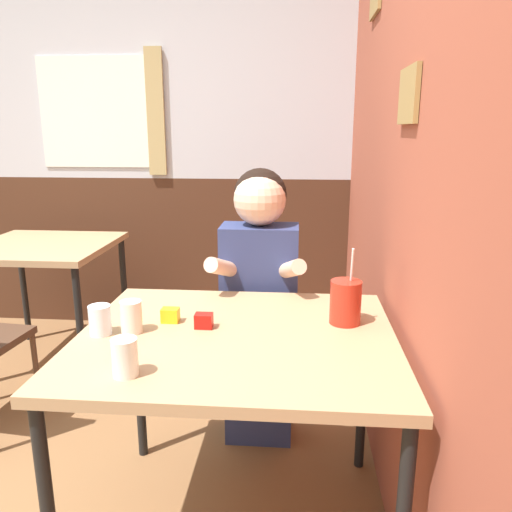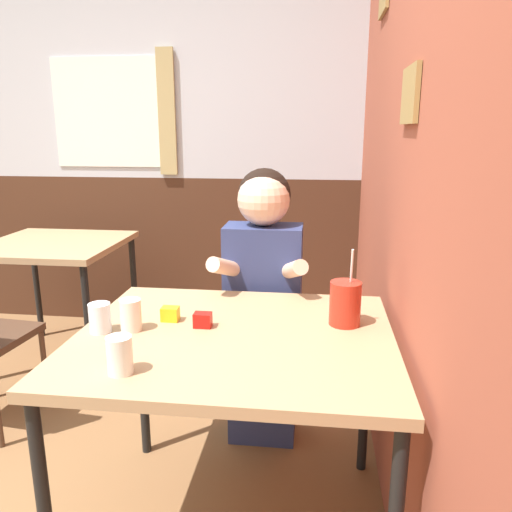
# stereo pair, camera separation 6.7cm
# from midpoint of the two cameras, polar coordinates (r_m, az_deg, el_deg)

# --- Properties ---
(brick_wall_right) EXTENTS (0.08, 4.24, 2.70)m
(brick_wall_right) POSITION_cam_midpoint_polar(r_m,az_deg,el_deg) (2.41, 13.66, 11.87)
(brick_wall_right) COLOR #9E4C38
(brick_wall_right) RESTS_ON ground_plane
(back_wall) EXTENTS (5.86, 0.09, 2.70)m
(back_wall) POSITION_cam_midpoint_polar(r_m,az_deg,el_deg) (3.70, -13.04, 12.66)
(back_wall) COLOR silver
(back_wall) RESTS_ON ground_plane
(main_table) EXTENTS (1.05, 0.89, 0.78)m
(main_table) POSITION_cam_midpoint_polar(r_m,az_deg,el_deg) (1.70, -3.37, -10.94)
(main_table) COLOR tan
(main_table) RESTS_ON ground_plane
(background_table) EXTENTS (0.79, 0.78, 0.78)m
(background_table) POSITION_cam_midpoint_polar(r_m,az_deg,el_deg) (3.26, -23.68, -0.18)
(background_table) COLOR tan
(background_table) RESTS_ON ground_plane
(person_seated) EXTENTS (0.42, 0.42, 1.28)m
(person_seated) POSITION_cam_midpoint_polar(r_m,az_deg,el_deg) (2.26, -0.45, -4.82)
(person_seated) COLOR navy
(person_seated) RESTS_ON ground_plane
(cocktail_pitcher) EXTENTS (0.11, 0.11, 0.27)m
(cocktail_pitcher) POSITION_cam_midpoint_polar(r_m,az_deg,el_deg) (1.76, 9.11, -5.23)
(cocktail_pitcher) COLOR #B22819
(cocktail_pitcher) RESTS_ON main_table
(glass_near_pitcher) EXTENTS (0.07, 0.07, 0.10)m
(glass_near_pitcher) POSITION_cam_midpoint_polar(r_m,az_deg,el_deg) (1.74, -18.47, -6.96)
(glass_near_pitcher) COLOR silver
(glass_near_pitcher) RESTS_ON main_table
(glass_center) EXTENTS (0.07, 0.07, 0.11)m
(glass_center) POSITION_cam_midpoint_polar(r_m,az_deg,el_deg) (1.44, -16.08, -11.08)
(glass_center) COLOR silver
(glass_center) RESTS_ON main_table
(glass_far_side) EXTENTS (0.07, 0.07, 0.11)m
(glass_far_side) POSITION_cam_midpoint_polar(r_m,az_deg,el_deg) (1.73, -15.16, -6.72)
(glass_far_side) COLOR silver
(glass_far_side) RESTS_ON main_table
(condiment_ketchup) EXTENTS (0.06, 0.04, 0.05)m
(condiment_ketchup) POSITION_cam_midpoint_polar(r_m,az_deg,el_deg) (1.73, -7.11, -7.36)
(condiment_ketchup) COLOR #B7140F
(condiment_ketchup) RESTS_ON main_table
(condiment_mustard) EXTENTS (0.06, 0.04, 0.05)m
(condiment_mustard) POSITION_cam_midpoint_polar(r_m,az_deg,el_deg) (1.80, -10.84, -6.66)
(condiment_mustard) COLOR yellow
(condiment_mustard) RESTS_ON main_table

